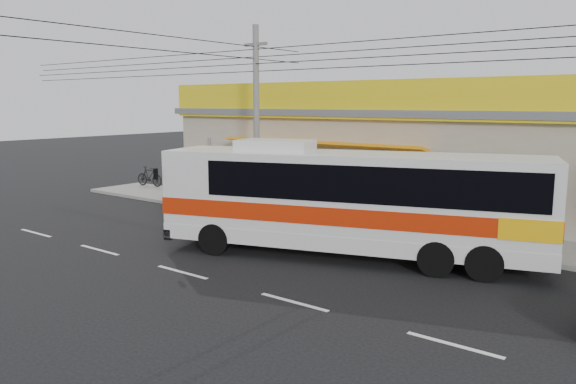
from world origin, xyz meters
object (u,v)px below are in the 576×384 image
(motorbike_red, at_px, (185,185))
(motorbike_dark, at_px, (149,176))
(utility_pole, at_px, (256,59))
(coach_bus, at_px, (355,197))

(motorbike_red, xyz_separation_m, motorbike_dark, (-3.68, 0.69, 0.07))
(utility_pole, bearing_deg, motorbike_red, 169.50)
(motorbike_dark, xyz_separation_m, utility_pole, (9.45, -1.76, 5.88))
(coach_bus, xyz_separation_m, motorbike_red, (-12.75, 4.57, -1.30))
(coach_bus, distance_m, utility_pole, 9.10)
(coach_bus, bearing_deg, motorbike_red, 142.28)
(coach_bus, distance_m, motorbike_dark, 17.30)
(motorbike_red, height_order, utility_pole, utility_pole)
(coach_bus, height_order, utility_pole, utility_pole)
(motorbike_red, height_order, motorbike_dark, motorbike_dark)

